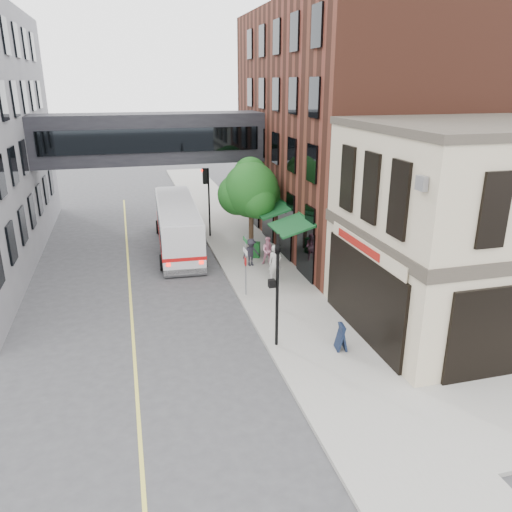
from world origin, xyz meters
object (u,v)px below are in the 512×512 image
pedestrian_a (275,263)px  sandwich_board (341,337)px  pedestrian_b (269,251)px  pedestrian_c (251,252)px  newspaper_box (256,250)px  bus (177,223)px

pedestrian_a → sandwich_board: 7.37m
pedestrian_a → pedestrian_b: (0.35, 2.40, -0.16)m
pedestrian_a → pedestrian_b: bearing=85.4°
pedestrian_a → pedestrian_c: size_ratio=1.21×
newspaper_box → bus: bearing=163.2°
pedestrian_b → pedestrian_c: 1.00m
pedestrian_b → sandwich_board: bearing=-76.6°
pedestrian_c → newspaper_box: bearing=49.8°
newspaper_box → sandwich_board: size_ratio=0.88×
pedestrian_a → pedestrian_b: 2.43m
pedestrian_a → newspaper_box: bearing=94.3°
bus → pedestrian_b: size_ratio=6.70×
bus → pedestrian_b: bus is taller
bus → sandwich_board: bus is taller
sandwich_board → newspaper_box: bearing=100.9°
bus → sandwich_board: 15.14m
pedestrian_b → pedestrian_a: bearing=-85.2°
sandwich_board → bus: bearing=116.1°
pedestrian_a → sandwich_board: pedestrian_a is taller
pedestrian_a → newspaper_box: size_ratio=2.08×
pedestrian_b → newspaper_box: size_ratio=1.74×
bus → pedestrian_a: bearing=-59.6°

